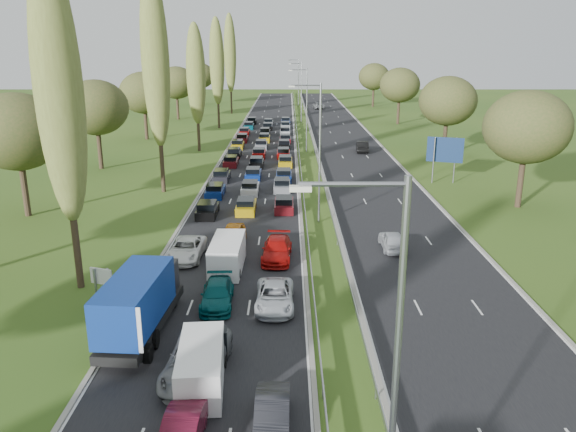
{
  "coord_description": "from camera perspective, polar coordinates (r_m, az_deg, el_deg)",
  "views": [
    {
      "loc": [
        1.83,
        -4.2,
        14.71
      ],
      "look_at": [
        1.8,
        39.91,
        1.5
      ],
      "focal_mm": 35.0,
      "sensor_mm": 36.0,
      "label": 1
    }
  ],
  "objects": [
    {
      "name": "direction_sign",
      "position": [
        65.69,
        15.65,
        6.29
      ],
      "size": [
        3.8,
        1.43,
        5.2
      ],
      "color": "gray",
      "rests_on": "ground"
    },
    {
      "name": "woodland_left",
      "position": [
        71.3,
        -19.8,
        10.05
      ],
      "size": [
        8.0,
        166.0,
        11.1
      ],
      "color": "#2D2116",
      "rests_on": "ground"
    },
    {
      "name": "woodland_right",
      "position": [
        74.59,
        17.63,
        10.5
      ],
      "size": [
        8.0,
        153.0,
        11.1
      ],
      "color": "#2D2116",
      "rests_on": "ground"
    },
    {
      "name": "white_van_front",
      "position": [
        26.53,
        -8.74,
        -14.62
      ],
      "size": [
        1.94,
        4.94,
        1.99
      ],
      "rotation": [
        0.0,
        0.0,
        0.08
      ],
      "color": "white",
      "rests_on": "near_carriageway"
    },
    {
      "name": "lamp_columns",
      "position": [
        82.71,
        1.92,
        10.62
      ],
      "size": [
        0.18,
        140.18,
        12.0
      ],
      "color": "gray",
      "rests_on": "ground"
    },
    {
      "name": "poplar_row",
      "position": [
        73.62,
        -10.74,
        14.58
      ],
      "size": [
        2.8,
        127.8,
        22.44
      ],
      "color": "#2D2116",
      "rests_on": "ground"
    },
    {
      "name": "ground",
      "position": [
        85.52,
        1.84,
        6.76
      ],
      "size": [
        260.0,
        260.0,
        0.0
      ],
      "primitive_type": "plane",
      "color": "#2F5019",
      "rests_on": "ground"
    },
    {
      "name": "near_carriageway",
      "position": [
        88.04,
        -2.64,
        7.04
      ],
      "size": [
        10.5,
        215.0,
        0.04
      ],
      "primitive_type": "cube",
      "color": "black",
      "rests_on": "ground"
    },
    {
      "name": "near_car_8",
      "position": [
        43.8,
        -5.63,
        -1.95
      ],
      "size": [
        1.95,
        4.55,
        1.53
      ],
      "primitive_type": "imported",
      "rotation": [
        0.0,
        0.0,
        -0.03
      ],
      "color": "orange",
      "rests_on": "near_carriageway"
    },
    {
      "name": "info_sign",
      "position": [
        35.7,
        -18.41,
        -6.18
      ],
      "size": [
        1.45,
        0.6,
        2.1
      ],
      "color": "gray",
      "rests_on": "ground"
    },
    {
      "name": "white_van_rear",
      "position": [
        39.11,
        -6.15,
        -3.81
      ],
      "size": [
        2.07,
        5.28,
        2.12
      ],
      "rotation": [
        0.0,
        0.0,
        -0.02
      ],
      "color": "white",
      "rests_on": "near_carriageway"
    },
    {
      "name": "near_car_9",
      "position": [
        23.74,
        -1.62,
        -19.57
      ],
      "size": [
        1.43,
        4.02,
        1.32
      ],
      "primitive_type": "imported",
      "rotation": [
        0.0,
        0.0,
        -0.01
      ],
      "color": "black",
      "rests_on": "near_carriageway"
    },
    {
      "name": "blue_lorry",
      "position": [
        31.0,
        -14.73,
        -8.38
      ],
      "size": [
        2.36,
        8.5,
        3.59
      ],
      "rotation": [
        0.0,
        0.0,
        -0.07
      ],
      "color": "black",
      "rests_on": "near_carriageway"
    },
    {
      "name": "far_carriageway",
      "position": [
        88.45,
        6.2,
        7.0
      ],
      "size": [
        10.5,
        215.0,
        0.04
      ],
      "primitive_type": "cube",
      "color": "black",
      "rests_on": "ground"
    },
    {
      "name": "near_car_2",
      "position": [
        41.46,
        -10.28,
        -3.33
      ],
      "size": [
        2.54,
        5.15,
        1.41
      ],
      "primitive_type": "imported",
      "rotation": [
        0.0,
        0.0,
        -0.04
      ],
      "color": "white",
      "rests_on": "near_carriageway"
    },
    {
      "name": "near_car_10",
      "position": [
        33.4,
        -1.36,
        -8.15
      ],
      "size": [
        2.26,
        4.85,
        1.35
      ],
      "primitive_type": "imported",
      "rotation": [
        0.0,
        0.0,
        0.0
      ],
      "color": "#B4B8BE",
      "rests_on": "near_carriageway"
    },
    {
      "name": "near_car_12",
      "position": [
        41.14,
        -1.1,
        -3.23
      ],
      "size": [
        1.96,
        4.15,
        1.37
      ],
      "primitive_type": "imported",
      "rotation": [
        0.0,
        0.0,
        0.09
      ],
      "color": "white",
      "rests_on": "near_carriageway"
    },
    {
      "name": "traffic_queue_fill",
      "position": [
        82.97,
        -2.78,
        6.75
      ],
      "size": [
        9.1,
        69.16,
        0.8
      ],
      "color": "black",
      "rests_on": "ground"
    },
    {
      "name": "near_car_6",
      "position": [
        27.22,
        -9.28,
        -14.25
      ],
      "size": [
        2.97,
        5.91,
        1.6
      ],
      "primitive_type": "imported",
      "rotation": [
        0.0,
        0.0,
        -0.05
      ],
      "color": "slate",
      "rests_on": "near_carriageway"
    },
    {
      "name": "near_car_7",
      "position": [
        33.89,
        -7.21,
        -7.92
      ],
      "size": [
        2.04,
        4.64,
        1.33
      ],
      "primitive_type": "imported",
      "rotation": [
        0.0,
        0.0,
        0.04
      ],
      "color": "#054B4E",
      "rests_on": "near_carriageway"
    },
    {
      "name": "near_car_11",
      "position": [
        40.64,
        -1.13,
        -3.42
      ],
      "size": [
        2.28,
        5.13,
        1.46
      ],
      "primitive_type": "imported",
      "rotation": [
        0.0,
        0.0,
        -0.05
      ],
      "color": "#AF0D0A",
      "rests_on": "near_carriageway"
    },
    {
      "name": "far_car_2",
      "position": [
        144.97,
        3.13,
        11.14
      ],
      "size": [
        2.97,
        5.78,
        1.56
      ],
      "primitive_type": "imported",
      "rotation": [
        0.0,
        0.0,
        3.21
      ],
      "color": "slate",
      "rests_on": "far_carriageway"
    },
    {
      "name": "far_car_0",
      "position": [
        43.36,
        10.57,
        -2.43
      ],
      "size": [
        1.71,
        4.18,
        1.42
      ],
      "primitive_type": "imported",
      "rotation": [
        0.0,
        0.0,
        3.15
      ],
      "color": "#B4B8BE",
      "rests_on": "far_carriageway"
    },
    {
      "name": "central_reservation",
      "position": [
        87.89,
        1.79,
        7.39
      ],
      "size": [
        2.36,
        215.0,
        0.32
      ],
      "color": "gray",
      "rests_on": "ground"
    },
    {
      "name": "far_car_1",
      "position": [
        84.18,
        7.55,
        7.03
      ],
      "size": [
        2.0,
        4.91,
        1.58
      ],
      "primitive_type": "imported",
      "rotation": [
        0.0,
        0.0,
        3.07
      ],
      "color": "black",
      "rests_on": "far_carriageway"
    }
  ]
}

